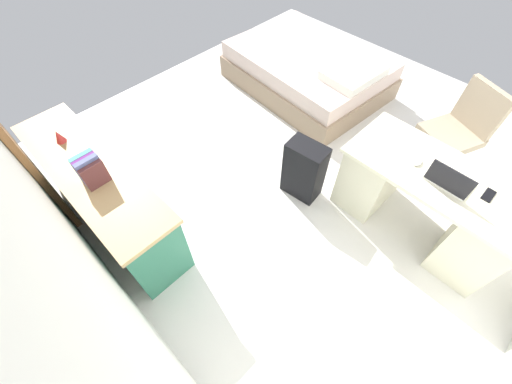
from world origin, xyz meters
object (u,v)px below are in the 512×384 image
object	(u,v)px
bed	(308,70)
computer_mouse	(418,162)
office_chair	(453,137)
figurine_small	(59,136)
cell_phone_near_laptop	(489,195)
suitcase_black	(304,170)
laptop	(449,180)
credenza	(105,196)
desk	(424,201)

from	to	relation	value
bed	computer_mouse	bearing A→B (deg)	150.99
office_chair	figurine_small	size ratio (longest dim) A/B	8.55
cell_phone_near_laptop	suitcase_black	bearing A→B (deg)	19.55
suitcase_black	laptop	world-z (taller)	laptop
figurine_small	credenza	bearing A→B (deg)	-179.79
computer_mouse	cell_phone_near_laptop	distance (m)	0.53
desk	cell_phone_near_laptop	bearing A→B (deg)	-172.02
laptop	computer_mouse	size ratio (longest dim) A/B	3.13
office_chair	figurine_small	distance (m)	3.58
credenza	bed	bearing A→B (deg)	-88.57
desk	suitcase_black	world-z (taller)	desk
laptop	office_chair	bearing A→B (deg)	-76.66
suitcase_black	figurine_small	size ratio (longest dim) A/B	5.67
office_chair	laptop	size ratio (longest dim) A/B	3.01
cell_phone_near_laptop	figurine_small	size ratio (longest dim) A/B	1.24
figurine_small	bed	bearing A→B (deg)	-96.87
office_chair	suitcase_black	world-z (taller)	office_chair
desk	bed	distance (m)	2.29
suitcase_black	computer_mouse	world-z (taller)	computer_mouse
credenza	laptop	bearing A→B (deg)	-138.40
office_chair	suitcase_black	size ratio (longest dim) A/B	1.51
bed	figurine_small	size ratio (longest dim) A/B	18.22
desk	suitcase_black	distance (m)	1.06
laptop	cell_phone_near_laptop	size ratio (longest dim) A/B	2.30
office_chair	suitcase_black	xyz separation A→B (m)	(0.81, 1.29, -0.11)
credenza	computer_mouse	bearing A→B (deg)	-133.83
computer_mouse	laptop	bearing A→B (deg)	170.98
bed	cell_phone_near_laptop	distance (m)	2.61
computer_mouse	cell_phone_near_laptop	size ratio (longest dim) A/B	0.74
suitcase_black	credenza	bearing A→B (deg)	49.32
credenza	suitcase_black	world-z (taller)	credenza
office_chair	computer_mouse	bearing A→B (deg)	87.97
laptop	computer_mouse	xyz separation A→B (m)	(0.26, -0.04, -0.03)
figurine_small	suitcase_black	bearing A→B (deg)	-133.91
office_chair	suitcase_black	distance (m)	1.53
bed	laptop	size ratio (longest dim) A/B	6.41
desk	cell_phone_near_laptop	xyz separation A→B (m)	(-0.32, -0.05, 0.35)
office_chair	cell_phone_near_laptop	world-z (taller)	office_chair
suitcase_black	computer_mouse	distance (m)	0.96
office_chair	credenza	world-z (taller)	office_chair
credenza	bed	world-z (taller)	credenza
bed	computer_mouse	world-z (taller)	computer_mouse
figurine_small	cell_phone_near_laptop	bearing A→B (deg)	-144.66
desk	computer_mouse	bearing A→B (deg)	8.13
office_chair	laptop	bearing A→B (deg)	103.34
figurine_small	laptop	bearing A→B (deg)	-143.61
bed	suitcase_black	size ratio (longest dim) A/B	3.21
desk	suitcase_black	xyz separation A→B (m)	(0.98, 0.40, -0.07)
suitcase_black	cell_phone_near_laptop	size ratio (longest dim) A/B	4.58
desk	computer_mouse	xyz separation A→B (m)	(0.20, 0.03, 0.36)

